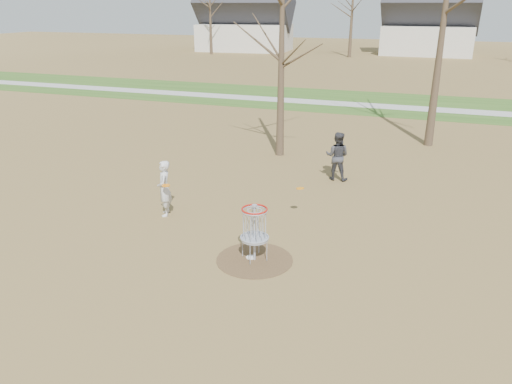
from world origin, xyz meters
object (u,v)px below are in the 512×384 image
at_px(player_standing, 164,188).
at_px(disc_grounded, 251,257).
at_px(disc_golf_basket, 255,224).
at_px(player_throwing, 337,156).

distance_m(player_standing, disc_grounded, 3.63).
distance_m(player_standing, disc_golf_basket, 3.67).
relative_size(player_standing, player_throwing, 0.96).
bearing_deg(player_standing, disc_grounded, 37.50).
bearing_deg(disc_golf_basket, player_throwing, 83.90).
xyz_separation_m(player_throwing, disc_golf_basket, (-0.67, -6.32, 0.09)).
distance_m(player_throwing, disc_grounded, 6.36).
relative_size(player_standing, disc_grounded, 7.21).
bearing_deg(player_throwing, disc_grounded, 84.61).
bearing_deg(disc_grounded, player_throwing, 82.79).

